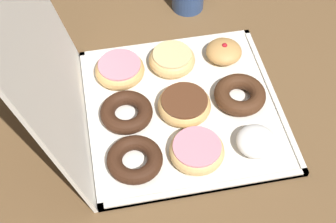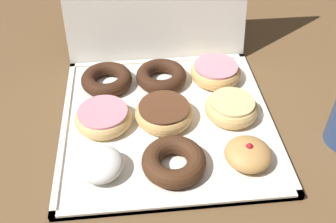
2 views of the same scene
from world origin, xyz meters
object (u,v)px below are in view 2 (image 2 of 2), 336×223
(powdered_filled_donut_0, at_px, (100,164))
(glazed_ring_donut_5, at_px, (232,108))
(donut_box, at_px, (167,121))
(jelly_filled_donut_2, at_px, (248,154))
(pink_frosted_donut_3, at_px, (103,117))
(chocolate_frosted_donut_4, at_px, (164,114))
(chocolate_cake_ring_donut_6, at_px, (107,79))
(chocolate_cake_ring_donut_7, at_px, (161,76))
(chocolate_cake_ring_donut_1, at_px, (176,161))
(pink_frosted_donut_8, at_px, (216,72))

(powdered_filled_donut_0, distance_m, glazed_ring_donut_5, 0.30)
(donut_box, bearing_deg, jelly_filled_donut_2, -43.17)
(powdered_filled_donut_0, relative_size, glazed_ring_donut_5, 0.76)
(jelly_filled_donut_2, xyz_separation_m, pink_frosted_donut_3, (-0.27, 0.13, -0.00))
(donut_box, xyz_separation_m, chocolate_frosted_donut_4, (-0.01, -0.00, 0.02))
(donut_box, relative_size, jelly_filled_donut_2, 4.98)
(jelly_filled_donut_2, distance_m, chocolate_cake_ring_donut_6, 0.37)
(chocolate_frosted_donut_4, xyz_separation_m, chocolate_cake_ring_donut_7, (0.01, 0.13, -0.00))
(donut_box, height_order, glazed_ring_donut_5, glazed_ring_donut_5)
(chocolate_cake_ring_donut_1, bearing_deg, pink_frosted_donut_3, 135.40)
(donut_box, distance_m, pink_frosted_donut_3, 0.13)
(chocolate_cake_ring_donut_6, height_order, pink_frosted_donut_8, pink_frosted_donut_8)
(donut_box, distance_m, chocolate_cake_ring_donut_7, 0.13)
(chocolate_frosted_donut_4, relative_size, chocolate_cake_ring_donut_6, 1.03)
(donut_box, distance_m, chocolate_cake_ring_donut_6, 0.18)
(powdered_filled_donut_0, bearing_deg, chocolate_frosted_donut_4, 44.16)
(pink_frosted_donut_8, bearing_deg, jelly_filled_donut_2, -87.56)
(chocolate_cake_ring_donut_1, relative_size, chocolate_cake_ring_donut_6, 1.01)
(glazed_ring_donut_5, bearing_deg, donut_box, 179.21)
(chocolate_cake_ring_donut_1, relative_size, chocolate_frosted_donut_4, 0.99)
(chocolate_cake_ring_donut_7, relative_size, pink_frosted_donut_8, 1.00)
(jelly_filled_donut_2, xyz_separation_m, pink_frosted_donut_8, (-0.01, 0.26, -0.00))
(pink_frosted_donut_3, xyz_separation_m, chocolate_cake_ring_donut_6, (0.00, 0.13, -0.00))
(chocolate_cake_ring_donut_1, height_order, pink_frosted_donut_3, same)
(chocolate_cake_ring_donut_6, distance_m, pink_frosted_donut_8, 0.25)
(donut_box, distance_m, chocolate_cake_ring_donut_1, 0.13)
(pink_frosted_donut_3, relative_size, pink_frosted_donut_8, 1.00)
(donut_box, bearing_deg, glazed_ring_donut_5, -0.79)
(jelly_filled_donut_2, distance_m, pink_frosted_donut_3, 0.30)
(jelly_filled_donut_2, bearing_deg, chocolate_cake_ring_donut_1, -179.41)
(powdered_filled_donut_0, xyz_separation_m, pink_frosted_donut_8, (0.26, 0.25, -0.00))
(donut_box, relative_size, pink_frosted_donut_3, 3.72)
(pink_frosted_donut_3, height_order, glazed_ring_donut_5, glazed_ring_donut_5)
(donut_box, xyz_separation_m, chocolate_cake_ring_donut_7, (-0.00, 0.13, 0.02))
(chocolate_cake_ring_donut_7, xyz_separation_m, pink_frosted_donut_8, (0.13, -0.00, 0.00))
(powdered_filled_donut_0, height_order, glazed_ring_donut_5, powdered_filled_donut_0)
(jelly_filled_donut_2, height_order, chocolate_cake_ring_donut_7, jelly_filled_donut_2)
(powdered_filled_donut_0, relative_size, pink_frosted_donut_8, 0.72)
(donut_box, height_order, pink_frosted_donut_8, pink_frosted_donut_8)
(chocolate_cake_ring_donut_1, height_order, chocolate_cake_ring_donut_6, chocolate_cake_ring_donut_1)
(chocolate_cake_ring_donut_6, distance_m, chocolate_cake_ring_donut_7, 0.13)
(glazed_ring_donut_5, bearing_deg, chocolate_cake_ring_donut_6, 153.20)
(donut_box, bearing_deg, chocolate_frosted_donut_4, -146.77)
(chocolate_cake_ring_donut_7, height_order, pink_frosted_donut_8, pink_frosted_donut_8)
(chocolate_frosted_donut_4, height_order, pink_frosted_donut_8, pink_frosted_donut_8)
(donut_box, relative_size, chocolate_frosted_donut_4, 3.62)
(powdered_filled_donut_0, distance_m, chocolate_cake_ring_donut_6, 0.26)
(chocolate_frosted_donut_4, height_order, chocolate_cake_ring_donut_7, chocolate_frosted_donut_4)
(jelly_filled_donut_2, xyz_separation_m, chocolate_frosted_donut_4, (-0.14, 0.13, -0.00))
(chocolate_frosted_donut_4, relative_size, pink_frosted_donut_8, 1.03)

